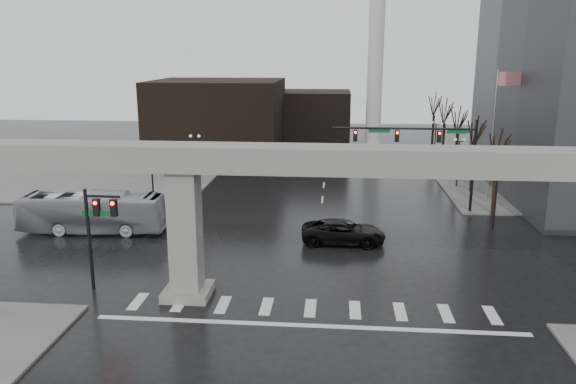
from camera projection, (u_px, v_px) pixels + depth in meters
The scene contains 23 objects.
ground at pixel (311, 300), 31.32m from camera, with size 160.00×160.00×0.00m, color black.
sidewalk_ne at pixel (554, 173), 63.88m from camera, with size 28.00×36.00×0.15m, color slate.
sidewalk_nw at pixel (112, 165), 68.28m from camera, with size 28.00×36.00×0.15m, color slate.
elevated_guideway at pixel (337, 181), 29.54m from camera, with size 48.00×2.60×8.70m.
building_far_left at pixel (218, 120), 71.87m from camera, with size 16.00×14.00×10.00m, color black.
building_far_mid at pixel (315, 119), 80.76m from camera, with size 10.00×10.00×8.00m, color black.
smokestack at pixel (376, 53), 72.01m from camera, with size 3.60×3.60×30.00m.
signal_mast_arm at pixel (429, 145), 47.30m from camera, with size 12.12×0.43×8.00m.
signal_left_pole at pixel (97, 222), 31.85m from camera, with size 2.30×0.30×6.00m.
flagpole_assembly at pixel (497, 121), 49.45m from camera, with size 2.06×0.12×12.00m.
lamp_right_0 at pixel (497, 186), 42.86m from camera, with size 1.22×0.32×5.11m.
lamp_right_1 at pixel (459, 154), 56.38m from camera, with size 1.22×0.32×5.11m.
lamp_right_2 at pixel (435, 134), 69.91m from camera, with size 1.22×0.32×5.11m.
lamp_left_0 at pixel (152, 180), 45.14m from camera, with size 1.22×0.32×5.11m.
lamp_left_1 at pixel (195, 150), 58.67m from camera, with size 1.22×0.32×5.11m.
lamp_left_2 at pixel (222, 132), 72.20m from camera, with size 1.22×0.32×5.11m.
tree_right_0 at pixel (496, 183), 46.82m from camera, with size 1.09×1.58×7.50m.
tree_right_1 at pixel (473, 164), 54.53m from camera, with size 1.09×1.61×7.67m.
tree_right_2 at pixel (457, 150), 62.24m from camera, with size 1.10×1.63×7.85m.
tree_right_3 at pixel (444, 138), 69.96m from camera, with size 1.11×1.66×8.02m.
tree_right_4 at pixel (433, 129), 77.67m from camera, with size 1.12×1.69×8.19m.
pickup_truck at pixel (343, 232), 40.47m from camera, with size 2.78×6.03×1.68m, color black.
city_bus at pixel (92, 213), 42.81m from camera, with size 2.60×11.13×3.10m, color silver.
Camera 1 is at (1.23, -28.90, 13.49)m, focal length 35.00 mm.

